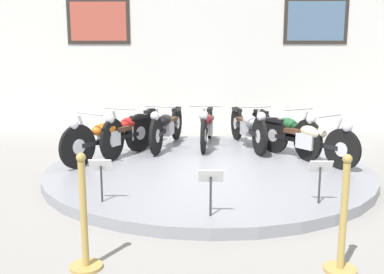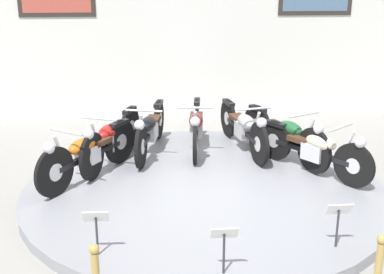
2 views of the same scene
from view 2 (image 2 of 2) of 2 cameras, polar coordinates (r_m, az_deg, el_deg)
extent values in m
plane|color=gray|center=(7.17, 1.35, -6.28)|extent=(60.00, 60.00, 0.00)
cylinder|color=gray|center=(7.14, 1.35, -5.80)|extent=(4.79, 4.79, 0.13)
cube|color=silver|center=(10.29, -0.47, 14.35)|extent=(14.00, 0.20, 4.49)
cylinder|color=black|center=(6.94, -14.45, -3.64)|extent=(0.41, 0.57, 0.65)
cylinder|color=silver|center=(6.94, -14.45, -3.64)|extent=(0.18, 0.23, 0.23)
cylinder|color=black|center=(7.89, -7.67, -0.48)|extent=(0.41, 0.57, 0.65)
cylinder|color=silver|center=(7.89, -7.67, -0.48)|extent=(0.18, 0.23, 0.23)
cube|color=black|center=(7.40, -10.84, -1.96)|extent=(0.75, 1.07, 0.07)
cube|color=silver|center=(7.36, -11.06, -1.91)|extent=(0.34, 0.38, 0.24)
ellipsoid|color=#D16619|center=(7.24, -11.65, -0.96)|extent=(0.45, 0.52, 0.20)
cube|color=#472D1E|center=(7.51, -9.82, -0.45)|extent=(0.34, 0.38, 0.07)
cube|color=black|center=(7.80, -7.76, 1.45)|extent=(0.28, 0.35, 0.06)
cylinder|color=silver|center=(6.97, -13.74, -1.73)|extent=(0.18, 0.23, 0.54)
cylinder|color=silver|center=(6.96, -13.30, 0.55)|extent=(0.47, 0.33, 0.03)
sphere|color=silver|center=(6.78, -15.03, -1.14)|extent=(0.15, 0.15, 0.15)
cylinder|color=black|center=(7.35, -10.63, -2.06)|extent=(0.28, 0.64, 0.66)
cylinder|color=silver|center=(7.35, -10.63, -2.06)|extent=(0.14, 0.24, 0.23)
cylinder|color=black|center=(8.50, -6.62, 1.03)|extent=(0.28, 0.64, 0.66)
cylinder|color=silver|center=(8.50, -6.62, 1.03)|extent=(0.14, 0.24, 0.23)
cube|color=black|center=(7.92, -8.48, -0.40)|extent=(0.49, 1.19, 0.07)
cube|color=silver|center=(7.88, -8.60, -0.36)|extent=(0.30, 0.37, 0.24)
ellipsoid|color=red|center=(7.74, -8.96, 0.53)|extent=(0.37, 0.53, 0.20)
cube|color=#472D1E|center=(8.06, -7.89, 1.03)|extent=(0.30, 0.37, 0.07)
cube|color=black|center=(8.42, -6.69, 2.85)|extent=(0.22, 0.37, 0.06)
cylinder|color=silver|center=(7.41, -10.21, -0.22)|extent=(0.13, 0.25, 0.54)
cylinder|color=silver|center=(7.42, -9.96, 1.94)|extent=(0.52, 0.21, 0.03)
sphere|color=silver|center=(7.19, -11.00, 0.32)|extent=(0.15, 0.15, 0.15)
cylinder|color=black|center=(7.67, -5.46, -1.02)|extent=(0.18, 0.64, 0.64)
cylinder|color=silver|center=(7.67, -5.46, -1.02)|extent=(0.11, 0.23, 0.22)
cylinder|color=black|center=(8.92, -3.56, 1.89)|extent=(0.18, 0.64, 0.64)
cylinder|color=silver|center=(8.92, -3.56, 1.89)|extent=(0.11, 0.23, 0.22)
cube|color=black|center=(8.29, -4.44, 0.55)|extent=(0.31, 1.23, 0.07)
cube|color=silver|center=(8.25, -4.50, 0.59)|extent=(0.26, 0.35, 0.24)
ellipsoid|color=black|center=(8.10, -4.67, 1.45)|extent=(0.31, 0.51, 0.20)
cube|color=#472D1E|center=(8.45, -4.16, 1.91)|extent=(0.26, 0.35, 0.07)
cube|color=black|center=(8.85, -3.60, 3.57)|extent=(0.17, 0.37, 0.06)
cylinder|color=silver|center=(7.74, -5.27, 0.75)|extent=(0.09, 0.25, 0.54)
cylinder|color=silver|center=(7.76, -5.15, 2.82)|extent=(0.54, 0.14, 0.03)
sphere|color=silver|center=(7.50, -5.64, 1.27)|extent=(0.15, 0.15, 0.15)
cylinder|color=black|center=(7.82, 0.33, -0.61)|extent=(0.11, 0.62, 0.62)
cylinder|color=silver|center=(7.82, 0.33, -0.61)|extent=(0.09, 0.22, 0.22)
cylinder|color=black|center=(9.10, 0.53, 2.20)|extent=(0.11, 0.62, 0.62)
cylinder|color=silver|center=(9.10, 0.53, 2.20)|extent=(0.09, 0.22, 0.22)
cube|color=black|center=(8.46, 0.44, 0.90)|extent=(0.19, 1.24, 0.07)
cube|color=silver|center=(8.41, 0.43, 0.95)|extent=(0.23, 0.34, 0.24)
ellipsoid|color=maroon|center=(8.27, 0.42, 1.79)|extent=(0.26, 0.50, 0.20)
cube|color=#472D1E|center=(8.62, 0.47, 2.23)|extent=(0.23, 0.34, 0.07)
cube|color=black|center=(9.03, 0.54, 3.80)|extent=(0.13, 0.37, 0.06)
cylinder|color=silver|center=(7.89, 0.36, 1.11)|extent=(0.07, 0.25, 0.54)
cylinder|color=silver|center=(7.92, 0.38, 3.14)|extent=(0.54, 0.08, 0.03)
sphere|color=silver|center=(7.65, 0.32, 1.64)|extent=(0.15, 0.15, 0.15)
cylinder|color=black|center=(7.80, 7.17, -0.74)|extent=(0.18, 0.63, 0.63)
cylinder|color=silver|center=(7.80, 7.17, -0.74)|extent=(0.11, 0.23, 0.22)
cylinder|color=black|center=(9.00, 3.88, 2.02)|extent=(0.18, 0.63, 0.63)
cylinder|color=silver|center=(9.00, 3.88, 2.02)|extent=(0.11, 0.23, 0.22)
cube|color=black|center=(8.39, 5.41, 0.74)|extent=(0.32, 1.23, 0.07)
cube|color=silver|center=(8.35, 5.51, 0.78)|extent=(0.26, 0.35, 0.24)
ellipsoid|color=#B2B5BA|center=(8.21, 5.80, 1.64)|extent=(0.31, 0.52, 0.20)
cube|color=#472D1E|center=(8.55, 4.92, 2.07)|extent=(0.26, 0.35, 0.07)
cube|color=black|center=(8.92, 3.92, 3.68)|extent=(0.17, 0.37, 0.06)
cylinder|color=silver|center=(7.87, 6.82, 0.98)|extent=(0.09, 0.25, 0.54)
cylinder|color=silver|center=(7.89, 6.59, 3.01)|extent=(0.54, 0.14, 0.03)
sphere|color=silver|center=(7.64, 7.45, 1.52)|extent=(0.15, 0.15, 0.15)
cylinder|color=black|center=(7.63, 12.88, -1.45)|extent=(0.33, 0.62, 0.66)
cylinder|color=silver|center=(7.63, 12.88, -1.45)|extent=(0.16, 0.24, 0.23)
cylinder|color=black|center=(8.62, 6.96, 1.24)|extent=(0.33, 0.62, 0.66)
cylinder|color=silver|center=(8.62, 6.96, 1.24)|extent=(0.16, 0.24, 0.23)
cube|color=black|center=(8.11, 9.74, -0.02)|extent=(0.59, 1.15, 0.07)
cube|color=silver|center=(8.07, 9.92, 0.03)|extent=(0.32, 0.37, 0.24)
ellipsoid|color=#1E562D|center=(7.95, 10.43, 0.92)|extent=(0.40, 0.53, 0.20)
cube|color=#472D1E|center=(8.23, 8.84, 1.33)|extent=(0.32, 0.37, 0.07)
cube|color=black|center=(8.54, 7.03, 3.03)|extent=(0.24, 0.37, 0.06)
cylinder|color=silver|center=(7.67, 12.26, 0.29)|extent=(0.15, 0.25, 0.54)
cylinder|color=silver|center=(7.67, 11.86, 2.35)|extent=(0.50, 0.26, 0.03)
sphere|color=silver|center=(7.48, 13.37, 0.86)|extent=(0.15, 0.15, 0.15)
cylinder|color=black|center=(7.31, 16.88, -2.94)|extent=(0.41, 0.51, 0.60)
cylinder|color=silver|center=(7.31, 16.88, -2.94)|extent=(0.18, 0.21, 0.21)
cylinder|color=black|center=(8.04, 8.79, -0.35)|extent=(0.41, 0.51, 0.60)
cylinder|color=silver|center=(8.04, 8.79, -0.35)|extent=(0.18, 0.21, 0.21)
cube|color=black|center=(7.65, 12.64, -1.59)|extent=(0.81, 1.03, 0.07)
cube|color=silver|center=(7.62, 12.89, -1.52)|extent=(0.35, 0.38, 0.24)
ellipsoid|color=beige|center=(7.52, 13.59, -0.57)|extent=(0.47, 0.51, 0.20)
cube|color=#472D1E|center=(7.73, 11.41, -0.19)|extent=(0.35, 0.38, 0.07)
cube|color=black|center=(7.96, 8.88, 1.40)|extent=(0.30, 0.35, 0.06)
cylinder|color=silver|center=(7.31, 16.05, -1.17)|extent=(0.19, 0.23, 0.54)
cylinder|color=silver|center=(7.28, 15.53, 0.97)|extent=(0.45, 0.35, 0.03)
sphere|color=silver|center=(7.16, 17.53, -0.54)|extent=(0.15, 0.15, 0.15)
cylinder|color=#333338|center=(5.58, -10.10, -10.40)|extent=(0.02, 0.02, 0.42)
cube|color=white|center=(5.47, -10.23, -8.34)|extent=(0.26, 0.11, 0.15)
cylinder|color=#333338|center=(5.21, 3.41, -12.35)|extent=(0.02, 0.02, 0.42)
cube|color=white|center=(5.10, 3.46, -10.18)|extent=(0.26, 0.11, 0.15)
cylinder|color=#333338|center=(5.84, 15.23, -9.41)|extent=(0.02, 0.02, 0.42)
cube|color=white|center=(5.74, 15.42, -7.42)|extent=(0.26, 0.11, 0.15)
sphere|color=tan|center=(4.09, -10.40, -11.68)|extent=(0.08, 0.08, 0.08)
sphere|color=tan|center=(4.39, 19.61, -10.24)|extent=(0.08, 0.08, 0.08)
camera|label=1|loc=(1.28, 55.42, -61.32)|focal=42.00mm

